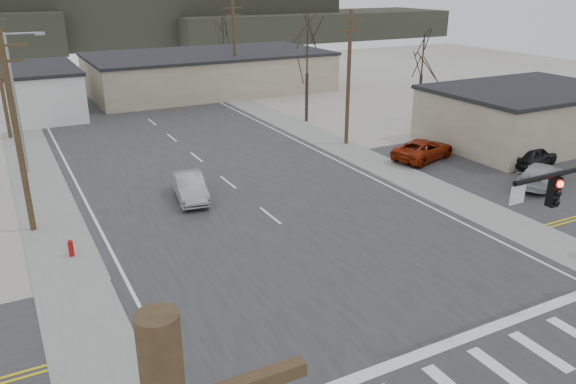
% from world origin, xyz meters
% --- Properties ---
extents(ground, '(140.00, 140.00, 0.00)m').
position_xyz_m(ground, '(0.00, 0.00, 0.00)').
color(ground, '#BBBAB7').
rests_on(ground, ground).
extents(main_road, '(18.00, 110.00, 0.05)m').
position_xyz_m(main_road, '(0.00, 15.00, 0.02)').
color(main_road, '#29292C').
rests_on(main_road, ground).
extents(cross_road, '(90.00, 10.00, 0.04)m').
position_xyz_m(cross_road, '(0.00, 0.00, 0.02)').
color(cross_road, '#29292C').
rests_on(cross_road, ground).
extents(parking_lot, '(18.00, 20.00, 0.03)m').
position_xyz_m(parking_lot, '(20.00, 6.00, 0.02)').
color(parking_lot, '#29292C').
rests_on(parking_lot, ground).
extents(sidewalk_left, '(3.00, 90.00, 0.06)m').
position_xyz_m(sidewalk_left, '(-10.60, 20.00, 0.03)').
color(sidewalk_left, gray).
rests_on(sidewalk_left, ground).
extents(sidewalk_right, '(3.00, 90.00, 0.06)m').
position_xyz_m(sidewalk_right, '(10.60, 20.00, 0.03)').
color(sidewalk_right, gray).
rests_on(sidewalk_right, ground).
extents(fire_hydrant, '(0.24, 0.24, 0.87)m').
position_xyz_m(fire_hydrant, '(-10.20, 8.00, 0.45)').
color(fire_hydrant, '#A50C0C').
rests_on(fire_hydrant, ground).
extents(building_right_far, '(26.30, 14.30, 4.30)m').
position_xyz_m(building_right_far, '(10.00, 44.00, 2.15)').
color(building_right_far, tan).
rests_on(building_right_far, ground).
extents(building_lot, '(14.30, 10.30, 4.30)m').
position_xyz_m(building_lot, '(24.00, 12.00, 2.16)').
color(building_lot, tan).
rests_on(building_lot, ground).
extents(upole_left_b, '(2.20, 0.30, 10.00)m').
position_xyz_m(upole_left_b, '(-11.50, 12.00, 5.22)').
color(upole_left_b, '#4F3924').
rests_on(upole_left_b, ground).
extents(upole_right_a, '(2.20, 0.30, 10.00)m').
position_xyz_m(upole_right_a, '(11.50, 18.00, 5.22)').
color(upole_right_a, '#4F3924').
rests_on(upole_right_a, ground).
extents(upole_right_b, '(2.20, 0.30, 10.00)m').
position_xyz_m(upole_right_b, '(11.50, 40.00, 5.22)').
color(upole_right_b, '#4F3924').
rests_on(upole_right_b, ground).
extents(streetlight_main, '(2.40, 0.25, 9.00)m').
position_xyz_m(streetlight_main, '(-10.80, 22.00, 5.09)').
color(streetlight_main, gray).
rests_on(streetlight_main, ground).
extents(tree_right_mid, '(3.74, 3.74, 8.33)m').
position_xyz_m(tree_right_mid, '(12.50, 26.00, 5.93)').
color(tree_right_mid, '#32291F').
rests_on(tree_right_mid, ground).
extents(tree_right_far, '(3.52, 3.52, 7.84)m').
position_xyz_m(tree_right_far, '(15.00, 52.00, 5.58)').
color(tree_right_far, '#32291F').
rests_on(tree_right_far, ground).
extents(tree_lot, '(3.52, 3.52, 7.84)m').
position_xyz_m(tree_lot, '(22.00, 22.00, 5.58)').
color(tree_lot, '#32291F').
rests_on(tree_lot, ground).
extents(hill_center, '(80.00, 18.00, 9.00)m').
position_xyz_m(hill_center, '(15.00, 96.00, 4.50)').
color(hill_center, '#333026').
rests_on(hill_center, ground).
extents(hill_right, '(60.00, 18.00, 5.50)m').
position_xyz_m(hill_right, '(50.00, 90.00, 2.75)').
color(hill_right, '#333026').
rests_on(hill_right, ground).
extents(sedan_crossing, '(2.25, 4.68, 1.48)m').
position_xyz_m(sedan_crossing, '(-3.02, 12.38, 0.79)').
color(sedan_crossing, gray).
rests_on(sedan_crossing, main_road).
extents(car_far_a, '(3.19, 6.13, 1.70)m').
position_xyz_m(car_far_a, '(0.20, 41.65, 0.90)').
color(car_far_a, black).
rests_on(car_far_a, main_road).
extents(car_far_b, '(2.16, 3.77, 1.21)m').
position_xyz_m(car_far_b, '(-7.18, 63.12, 0.65)').
color(car_far_b, black).
rests_on(car_far_b, main_road).
extents(car_parked_red, '(5.67, 3.80, 1.45)m').
position_xyz_m(car_parked_red, '(14.06, 12.04, 0.76)').
color(car_parked_red, maroon).
rests_on(car_parked_red, parking_lot).
extents(car_parked_dark_a, '(4.45, 2.50, 1.43)m').
position_xyz_m(car_parked_dark_a, '(19.66, 7.33, 0.75)').
color(car_parked_dark_a, black).
rests_on(car_parked_dark_a, parking_lot).
extents(car_parked_dark_b, '(4.84, 1.78, 1.58)m').
position_xyz_m(car_parked_dark_b, '(22.46, 10.75, 0.83)').
color(car_parked_dark_b, black).
rests_on(car_parked_dark_b, parking_lot).
extents(car_parked_silver, '(5.20, 3.76, 1.40)m').
position_xyz_m(car_parked_silver, '(16.86, 4.43, 0.73)').
color(car_parked_silver, '#A4ABAF').
rests_on(car_parked_silver, parking_lot).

